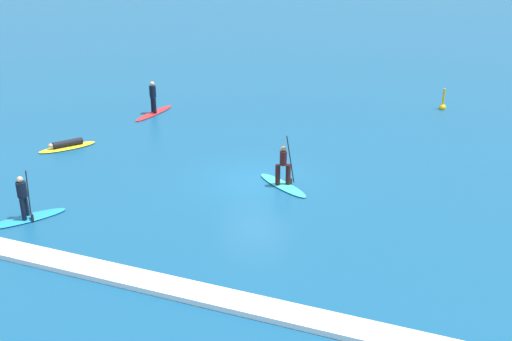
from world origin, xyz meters
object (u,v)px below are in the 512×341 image
object	(u,v)px
surfer_on_red_board	(154,104)
surfer_on_yellow_board	(67,145)
surfer_on_teal_board	(283,177)
marker_buoy	(443,106)
surfer_on_blue_board	(25,208)

from	to	relation	value
surfer_on_red_board	surfer_on_yellow_board	world-z (taller)	surfer_on_red_board
surfer_on_teal_board	marker_buoy	bearing A→B (deg)	101.34
surfer_on_teal_board	marker_buoy	distance (m)	13.73
surfer_on_blue_board	surfer_on_yellow_board	bearing A→B (deg)	60.92
surfer_on_blue_board	surfer_on_teal_board	bearing A→B (deg)	-16.46
surfer_on_yellow_board	marker_buoy	world-z (taller)	marker_buoy
surfer_on_yellow_board	surfer_on_blue_board	bearing A→B (deg)	62.05
surfer_on_red_board	surfer_on_blue_board	bearing A→B (deg)	15.30
surfer_on_teal_board	surfer_on_yellow_board	bearing A→B (deg)	-149.42
surfer_on_yellow_board	marker_buoy	bearing A→B (deg)	164.95
surfer_on_red_board	surfer_on_yellow_board	bearing A→B (deg)	-4.61
surfer_on_yellow_board	surfer_on_red_board	bearing A→B (deg)	-154.83
surfer_on_teal_board	marker_buoy	world-z (taller)	surfer_on_teal_board
surfer_on_red_board	marker_buoy	distance (m)	15.90
surfer_on_yellow_board	marker_buoy	distance (m)	20.04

